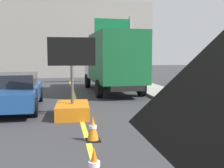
{
  "coord_description": "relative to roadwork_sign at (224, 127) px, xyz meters",
  "views": [
    {
      "loc": [
        -0.58,
        1.16,
        2.08
      ],
      "look_at": [
        0.31,
        6.08,
        1.57
      ],
      "focal_mm": 43.97,
      "sensor_mm": 36.0,
      "label": 1
    }
  ],
  "objects": [
    {
      "name": "pickup_car",
      "position": [
        -3.3,
        9.11,
        -0.77
      ],
      "size": [
        2.17,
        4.94,
        1.38
      ],
      "color": "navy",
      "rests_on": "ground"
    },
    {
      "name": "box_truck",
      "position": [
        1.45,
        13.25,
        0.32
      ],
      "size": [
        2.72,
        6.92,
        3.3
      ],
      "color": "black",
      "rests_on": "ground"
    },
    {
      "name": "roadwork_sign",
      "position": [
        0.0,
        0.0,
        0.0
      ],
      "size": [
        1.6,
        0.39,
        2.33
      ],
      "color": "#593819",
      "rests_on": "ground"
    },
    {
      "name": "highway_guide_sign",
      "position": [
        2.9,
        18.14,
        1.95
      ],
      "size": [
        2.79,
        0.22,
        5.0
      ],
      "color": "gray",
      "rests_on": "ground"
    },
    {
      "name": "far_building_block",
      "position": [
        -0.66,
        28.25,
        2.19
      ],
      "size": [
        16.21,
        8.0,
        7.32
      ],
      "primitive_type": "cube",
      "color": "gray",
      "rests_on": "ground"
    },
    {
      "name": "traffic_cone_near_sign",
      "position": [
        -0.88,
        2.1,
        -1.15
      ],
      "size": [
        0.36,
        0.36,
        0.65
      ],
      "color": "black",
      "rests_on": "ground"
    },
    {
      "name": "traffic_cone_mid_lane",
      "position": [
        -0.65,
        4.46,
        -1.17
      ],
      "size": [
        0.36,
        0.36,
        0.61
      ],
      "color": "black",
      "rests_on": "ground"
    },
    {
      "name": "arrow_board_trailer",
      "position": [
        -1.04,
        7.29,
        -0.99
      ],
      "size": [
        1.6,
        1.85,
        2.7
      ],
      "color": "orange",
      "rests_on": "ground"
    }
  ]
}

